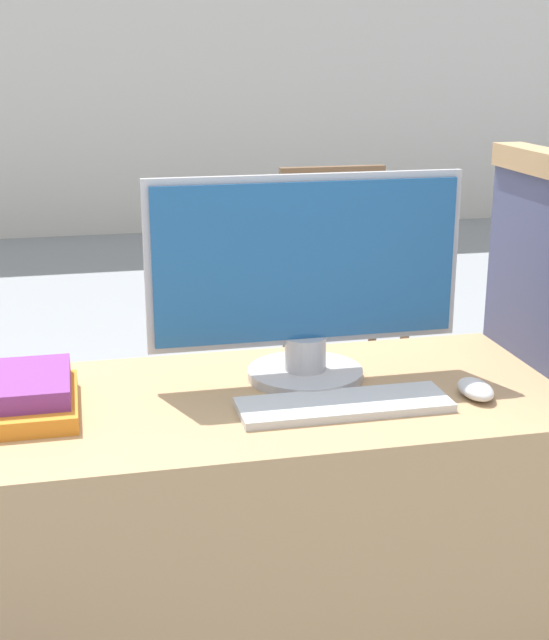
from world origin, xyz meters
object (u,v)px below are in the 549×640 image
object	(u,v)px
book_stack	(30,394)
far_chair	(339,275)
keyboard	(344,405)
monitor	(306,280)
mouse	(476,389)

from	to	relation	value
book_stack	far_chair	distance (m)	2.09
keyboard	book_stack	world-z (taller)	book_stack
monitor	keyboard	size ratio (longest dim) A/B	1.59
mouse	book_stack	xyz separation A→B (m)	(-0.86, 0.12, 0.02)
monitor	far_chair	xyz separation A→B (m)	(0.58, 1.68, -0.43)
keyboard	book_stack	size ratio (longest dim) A/B	1.58
mouse	far_chair	distance (m)	1.89
keyboard	monitor	bearing A→B (deg)	99.78
far_chair	monitor	bearing A→B (deg)	-56.38
keyboard	book_stack	distance (m)	0.60
book_stack	far_chair	size ratio (longest dim) A/B	0.27
far_chair	book_stack	bearing A→B (deg)	-70.49
keyboard	mouse	size ratio (longest dim) A/B	3.88
mouse	keyboard	bearing A→B (deg)	179.81
keyboard	mouse	xyz separation A→B (m)	(0.27, -0.00, 0.01)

